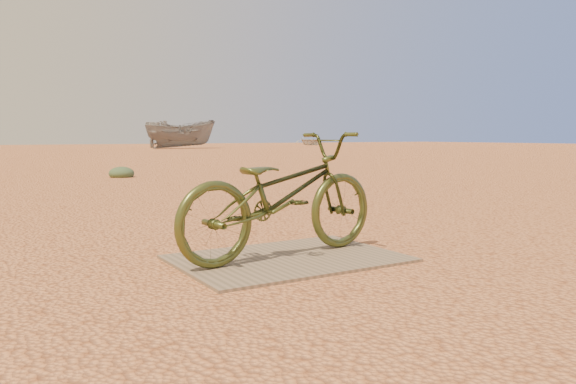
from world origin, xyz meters
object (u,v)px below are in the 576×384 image
boat_mid_right (181,134)px  plywood_board (288,258)px  boat_far_right (311,140)px  bicycle (282,195)px

boat_mid_right → plywood_board: bearing=158.4°
boat_mid_right → boat_far_right: 18.95m
bicycle → boat_mid_right: (12.50, 35.69, 0.56)m
boat_mid_right → boat_far_right: bearing=-65.9°
bicycle → boat_far_right: (29.46, 44.13, -0.06)m
plywood_board → bicycle: size_ratio=0.92×
plywood_board → boat_far_right: boat_far_right is taller
plywood_board → boat_mid_right: bearing=70.8°
plywood_board → boat_far_right: (29.43, 44.17, 0.43)m
bicycle → boat_mid_right: boat_mid_right is taller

